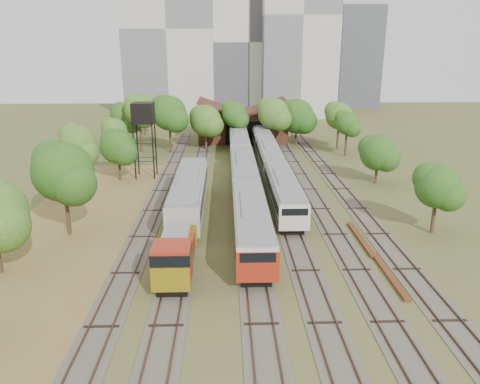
{
  "coord_description": "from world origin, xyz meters",
  "views": [
    {
      "loc": [
        -4.16,
        -29.66,
        16.67
      ],
      "look_at": [
        -2.73,
        16.2,
        2.5
      ],
      "focal_mm": 35.0,
      "sensor_mm": 36.0,
      "label": 1
    }
  ],
  "objects_px": {
    "railcar_red_set": "(247,194)",
    "shunter_locomotive": "(175,259)",
    "water_tower": "(143,115)",
    "railcar_green_set": "(269,156)"
  },
  "relations": [
    {
      "from": "shunter_locomotive",
      "to": "water_tower",
      "type": "bearing_deg",
      "value": 103.06
    },
    {
      "from": "railcar_red_set",
      "to": "shunter_locomotive",
      "type": "xyz_separation_m",
      "value": [
        -6.0,
        -15.01,
        -0.28
      ]
    },
    {
      "from": "railcar_red_set",
      "to": "shunter_locomotive",
      "type": "relative_size",
      "value": 4.27
    },
    {
      "from": "railcar_red_set",
      "to": "shunter_locomotive",
      "type": "distance_m",
      "value": 16.17
    },
    {
      "from": "railcar_red_set",
      "to": "water_tower",
      "type": "bearing_deg",
      "value": 131.38
    },
    {
      "from": "railcar_green_set",
      "to": "water_tower",
      "type": "distance_m",
      "value": 18.5
    },
    {
      "from": "railcar_red_set",
      "to": "water_tower",
      "type": "height_order",
      "value": "water_tower"
    },
    {
      "from": "water_tower",
      "to": "shunter_locomotive",
      "type": "bearing_deg",
      "value": -76.94
    },
    {
      "from": "railcar_red_set",
      "to": "railcar_green_set",
      "type": "height_order",
      "value": "railcar_red_set"
    },
    {
      "from": "shunter_locomotive",
      "to": "water_tower",
      "type": "relative_size",
      "value": 0.82
    }
  ]
}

